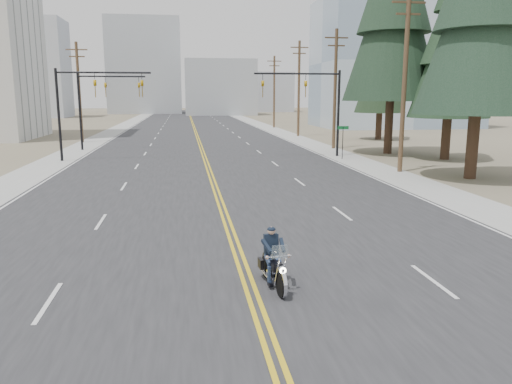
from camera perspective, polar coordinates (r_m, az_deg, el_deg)
The scene contains 22 objects.
ground_plane at distance 9.59m, azimuth 2.84°, elevation -20.35°, with size 400.00×400.00×0.00m, color #776D56.
road at distance 78.21m, azimuth -7.06°, elevation 7.24°, with size 20.00×200.00×0.01m, color #303033.
sidewalk_left at distance 78.82m, azimuth -15.51°, elevation 6.95°, with size 3.00×200.00×0.01m, color #A5A5A0.
sidewalk_right at distance 79.29m, azimuth 1.34°, elevation 7.36°, with size 3.00×200.00×0.01m, color #A5A5A0.
traffic_mast_left at distance 40.71m, azimuth -18.94°, elevation 10.32°, with size 7.10×0.26×7.00m.
traffic_mast_right at distance 41.41m, azimuth 6.73°, elevation 10.83°, with size 7.10×0.26×7.00m.
traffic_mast_far at distance 48.65m, azimuth -17.60°, elevation 10.33°, with size 6.10×0.26×7.00m.
street_sign at distance 40.14m, azimuth 9.90°, elevation 6.26°, with size 0.90×0.06×2.62m.
utility_pole_b at distance 34.11m, azimuth 16.62°, elevation 12.20°, with size 2.20×0.30×11.50m.
utility_pole_c at distance 48.16m, azimuth 9.03°, elevation 11.72°, with size 2.20×0.30×11.00m.
utility_pole_d at distance 62.65m, azimuth 4.92°, elevation 11.84°, with size 2.20×0.30×11.50m.
utility_pole_e at distance 79.31m, azimuth 2.09°, elevation 11.50°, with size 2.20×0.30×11.00m.
utility_pole_left at distance 57.09m, azimuth -19.56°, elevation 10.84°, with size 2.20×0.30×10.50m.
glass_building at distance 85.12m, azimuth 15.54°, elevation 13.96°, with size 24.00×16.00×20.00m, color #9EB5CC.
haze_bldg_a at distance 127.63m, azimuth -23.98°, elevation 12.75°, with size 14.00×12.00×22.00m, color #B7BCC6.
haze_bldg_b at distance 133.40m, azimuth -4.16°, elevation 11.81°, with size 18.00×14.00×14.00m, color #ADB2B7.
haze_bldg_c at distance 125.22m, azimuth 11.49°, elevation 12.59°, with size 16.00×12.00×18.00m, color #B7BCC6.
haze_bldg_d at distance 148.62m, azimuth -12.57°, elevation 13.81°, with size 20.00×15.00×26.00m, color #ADB2B7.
haze_bldg_e at distance 160.27m, azimuth 1.38°, elevation 11.33°, with size 14.00×14.00×12.00m, color #B7BCC6.
motorcyclist at distance 13.18m, azimuth 2.06°, elevation -7.61°, with size 0.87×2.02×1.58m, color black, non-canonical shape.
conifer_mid at distance 42.39m, azimuth 21.62°, elevation 16.30°, with size 6.19×6.19×16.50m.
conifer_far at distance 59.48m, azimuth 14.18°, elevation 14.35°, with size 5.75×5.75×15.39m.
Camera 1 is at (-1.61, -8.04, 4.98)m, focal length 35.00 mm.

